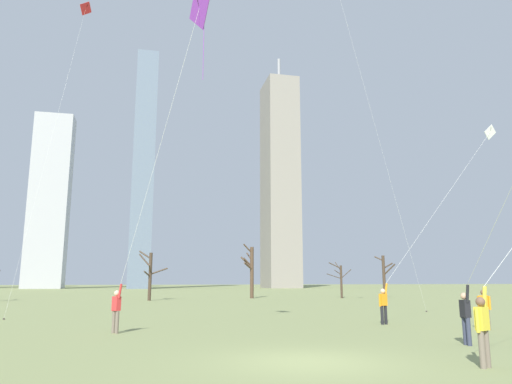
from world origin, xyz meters
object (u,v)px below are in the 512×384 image
Objects in this scene: bystander_watching_nearby at (485,307)px; bare_tree_rightmost at (341,279)px; distant_kite_drifting_left_pink at (341,2)px; bare_tree_center at (251,270)px; kite_flyer_midfield_right_white at (402,274)px; distant_kite_low_near_trees_red at (82,25)px; bare_tree_leftmost at (384,275)px; bare_tree_left_of_center at (150,273)px; kite_flyer_foreground_right_purple at (139,228)px; kite_flyer_foreground_left_blue at (480,282)px.

bare_tree_rightmost is at bearing 76.99° from bystander_watching_nearby.
bare_tree_center is (-0.45, 26.01, -17.09)m from distant_kite_drifting_left_pink.
kite_flyer_midfield_right_white reaches higher than bare_tree_rightmost.
bare_tree_leftmost is (32.10, 16.80, -17.81)m from distant_kite_low_near_trees_red.
bare_tree_leftmost is at bearing 3.06° from bare_tree_left_of_center.
distant_kite_low_near_trees_red is 4.56× the size of bare_tree_left_of_center.
kite_flyer_midfield_right_white reaches higher than bare_tree_center.
distant_kite_drifting_left_pink reaches higher than kite_flyer_midfield_right_white.
bystander_watching_nearby is (1.55, -3.74, -1.38)m from kite_flyer_midfield_right_white.
kite_flyer_midfield_right_white is 0.91× the size of kite_flyer_foreground_right_purple.
bare_tree_left_of_center is at bearing 112.91° from bystander_watching_nearby.
kite_flyer_foreground_left_blue is at bearing -114.03° from bare_tree_leftmost.
kite_flyer_midfield_right_white is 7.31× the size of bystander_watching_nearby.
kite_flyer_foreground_left_blue is 2.58× the size of bare_tree_rightmost.
bare_tree_rightmost is at bearing 32.57° from distant_kite_low_near_trees_red.
distant_kite_low_near_trees_red is at bearing 139.48° from bystander_watching_nearby.
bystander_watching_nearby is 34.34m from bare_tree_rightmost.
bare_tree_center is (16.81, 18.83, -17.31)m from distant_kite_low_near_trees_red.
kite_flyer_midfield_right_white is (2.40, 8.67, 0.34)m from kite_flyer_foreground_left_blue.
bare_tree_rightmost is at bearing 176.47° from bare_tree_leftmost.
kite_flyer_midfield_right_white is at bearing -35.63° from distant_kite_low_near_trees_red.
kite_flyer_foreground_right_purple is 3.21× the size of bare_tree_rightmost.
bare_tree_leftmost is 1.18× the size of bare_tree_rightmost.
kite_flyer_foreground_right_purple reaches higher than kite_flyer_foreground_left_blue.
distant_kite_drifting_left_pink is (-1.82, 9.13, 19.29)m from bystander_watching_nearby.
kite_flyer_foreground_right_purple is at bearing -71.43° from distant_kite_low_near_trees_red.
distant_kite_drifting_left_pink is at bearing -89.00° from bare_tree_center.
distant_kite_low_near_trees_red is 0.96× the size of distant_kite_drifting_left_pink.
bystander_watching_nearby is at bearing -111.45° from bare_tree_leftmost.
distant_kite_drifting_left_pink is at bearing -62.84° from bare_tree_left_of_center.
distant_kite_drifting_left_pink is 4.77× the size of bare_tree_left_of_center.
distant_kite_low_near_trees_red is 3.75× the size of bare_tree_center.
bare_tree_leftmost is at bearing -7.58° from bare_tree_center.
kite_flyer_foreground_right_purple is at bearing -124.10° from bare_tree_rightmost.
distant_kite_low_near_trees_red is at bearing 157.42° from distant_kite_drifting_left_pink.
kite_flyer_foreground_left_blue is 40.11m from bare_tree_rightmost.
kite_flyer_foreground_left_blue is at bearing -106.93° from bare_tree_rightmost.
distant_kite_low_near_trees_red is at bearing -110.28° from bare_tree_left_of_center.
kite_flyer_foreground_right_purple is 38.87m from bare_tree_rightmost.
kite_flyer_foreground_left_blue reaches higher than bare_tree_center.
kite_flyer_foreground_right_purple reaches higher than kite_flyer_midfield_right_white.
bare_tree_left_of_center is at bearing 117.16° from distant_kite_drifting_left_pink.
distant_kite_low_near_trees_red reaches higher than kite_flyer_foreground_left_blue.
bare_tree_center is at bearing 172.42° from bare_tree_leftmost.
bare_tree_leftmost is at bearing 49.64° from kite_flyer_foreground_right_purple.
kite_flyer_foreground_left_blue is at bearing -92.40° from bare_tree_center.
kite_flyer_foreground_left_blue is at bearing -128.71° from bystander_watching_nearby.
bare_tree_rightmost is (9.55, 24.31, -18.10)m from distant_kite_drifting_left_pink.
kite_flyer_foreground_left_blue is 0.88× the size of kite_flyer_midfield_right_white.
bystander_watching_nearby is (14.04, -1.29, -3.09)m from kite_flyer_foreground_right_purple.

